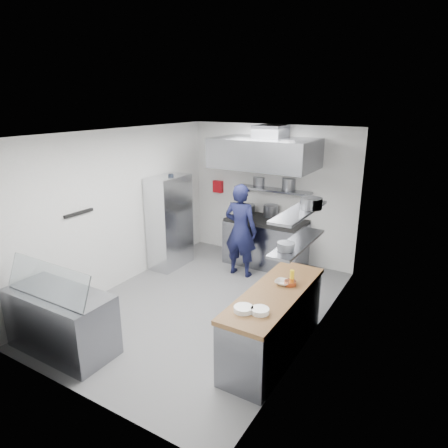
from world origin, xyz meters
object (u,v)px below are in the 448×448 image
Objects in this scene: gas_range at (266,243)px; wire_rack at (170,222)px; display_case at (61,321)px; chef at (241,230)px.

wire_rack is at bearing -147.23° from gas_range.
chef is at bearing 75.28° from display_case.
gas_range is 0.87m from chef.
wire_rack reaches higher than display_case.
chef is at bearing -105.59° from gas_range.
wire_rack is (-1.63, -1.05, 0.48)m from gas_range.
display_case is (0.54, -3.05, -0.50)m from wire_rack.
display_case is at bearing -79.94° from wire_rack.
chef is (-0.20, -0.72, 0.45)m from gas_range.
chef is 1.19× the size of display_case.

